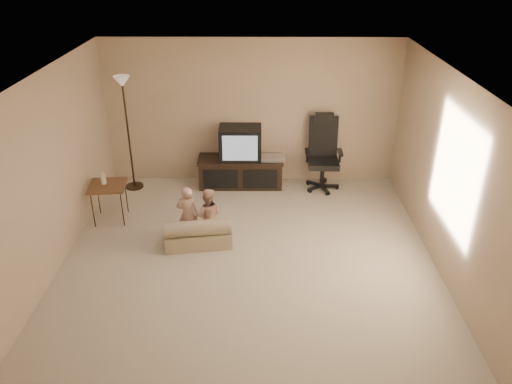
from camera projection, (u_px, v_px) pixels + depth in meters
floor at (248, 267)px, 6.64m from camera, size 5.50×5.50×0.00m
room_shell at (247, 162)px, 5.95m from camera, size 5.50×5.50×5.50m
tv_stand at (241, 162)px, 8.66m from camera, size 1.50×0.56×1.07m
office_chair at (323, 162)px, 8.58m from camera, size 0.63×0.64×1.29m
side_table at (107, 186)px, 7.51m from camera, size 0.59×0.59×0.81m
floor_lamp at (125, 108)px, 8.12m from camera, size 0.31×0.31×1.96m
child_sofa at (198, 234)px, 7.04m from camera, size 1.00×0.66×0.46m
toddler_left at (188, 214)px, 7.03m from camera, size 0.31×0.23×0.86m
toddler_right at (208, 216)px, 7.03m from camera, size 0.41×0.24×0.83m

